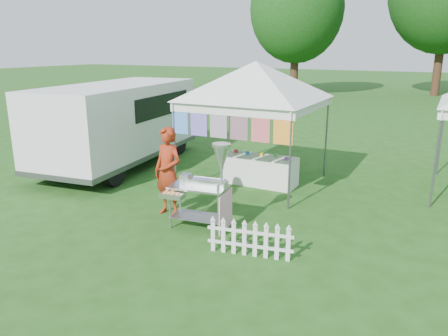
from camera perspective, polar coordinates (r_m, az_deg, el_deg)
The scene contains 8 objects.
ground at distance 8.25m, azimuth -6.09°, elevation -8.27°, with size 120.00×120.00×0.00m, color #204814.
canopy_main at distance 10.63m, azimuth 4.20°, elevation 13.72°, with size 4.24×4.24×3.45m.
tree_left at distance 32.03m, azimuth 9.48°, elevation 19.87°, with size 6.40×6.40×9.53m.
donut_cart at distance 8.00m, azimuth -2.29°, elevation -1.50°, with size 1.20×0.95×1.66m.
vendor at distance 8.80m, azimuth -7.32°, elevation -0.51°, with size 0.66×0.43×1.81m, color maroon.
cargo_van at distance 12.92m, azimuth -13.29°, elevation 5.92°, with size 2.90×5.81×2.32m.
picket_fence at distance 7.21m, azimuth 3.37°, elevation -9.34°, with size 1.42×0.29×0.56m.
display_table at distance 10.88m, azimuth 4.73°, elevation -0.30°, with size 1.80×0.70×0.71m, color white.
Camera 1 is at (4.25, -6.24, 3.32)m, focal length 35.00 mm.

